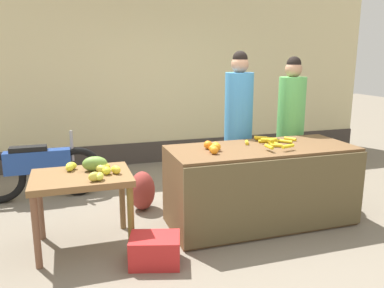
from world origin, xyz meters
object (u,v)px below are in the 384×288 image
object	(u,v)px
vendor_woman_green_shirt	(290,128)
produce_crate	(155,250)
vendor_woman_blue_shirt	(238,128)
parked_motorcycle	(38,169)
produce_sack	(142,191)

from	to	relation	value
vendor_woman_green_shirt	produce_crate	bearing A→B (deg)	-149.98
vendor_woman_blue_shirt	parked_motorcycle	distance (m)	2.58
produce_crate	vendor_woman_green_shirt	bearing A→B (deg)	30.02
produce_sack	vendor_woman_blue_shirt	bearing A→B (deg)	-4.56
vendor_woman_blue_shirt	parked_motorcycle	world-z (taller)	vendor_woman_blue_shirt
produce_crate	produce_sack	size ratio (longest dim) A/B	0.94
vendor_woman_blue_shirt	parked_motorcycle	size ratio (longest dim) A/B	1.17
produce_crate	produce_sack	xyz separation A→B (m)	(0.13, 1.28, 0.10)
parked_motorcycle	produce_crate	size ratio (longest dim) A/B	3.64
vendor_woman_blue_shirt	produce_crate	bearing A→B (deg)	-138.01
produce_crate	produce_sack	world-z (taller)	produce_sack
vendor_woman_blue_shirt	produce_sack	bearing A→B (deg)	175.44
parked_motorcycle	produce_sack	bearing A→B (deg)	-31.82
vendor_woman_blue_shirt	produce_crate	size ratio (longest dim) A/B	4.24
vendor_woman_blue_shirt	parked_motorcycle	xyz separation A→B (m)	(-2.38, 0.84, -0.54)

